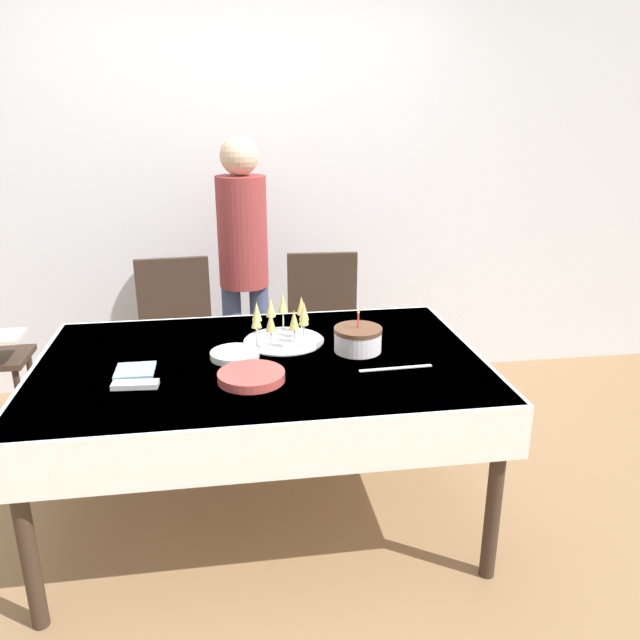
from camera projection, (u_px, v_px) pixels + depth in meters
ground_plane at (266, 516)px, 2.83m from camera, size 12.00×12.00×0.00m
wall_back at (242, 177)px, 3.86m from camera, size 8.00×0.05×2.70m
dining_table at (261, 381)px, 2.62m from camera, size 1.83×1.16×0.77m
dining_chair_far_left at (177, 340)px, 3.44m from camera, size 0.45×0.45×0.98m
dining_chair_far_right at (324, 332)px, 3.56m from camera, size 0.44×0.44×0.98m
birthday_cake at (358, 339)px, 2.65m from camera, size 0.20×0.20×0.18m
champagne_tray at (283, 323)px, 2.74m from camera, size 0.36×0.36×0.18m
plate_stack_main at (251, 376)px, 2.37m from camera, size 0.26×0.26×0.03m
plate_stack_dessert at (235, 355)px, 2.59m from camera, size 0.20×0.20×0.03m
cake_knife at (396, 368)px, 2.48m from camera, size 0.30×0.03×0.00m
fork_pile at (135, 385)px, 2.32m from camera, size 0.17×0.07×0.02m
napkin_pile at (135, 370)px, 2.45m from camera, size 0.15×0.15×0.01m
person_standing at (243, 253)px, 3.54m from camera, size 0.28×0.28×1.62m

